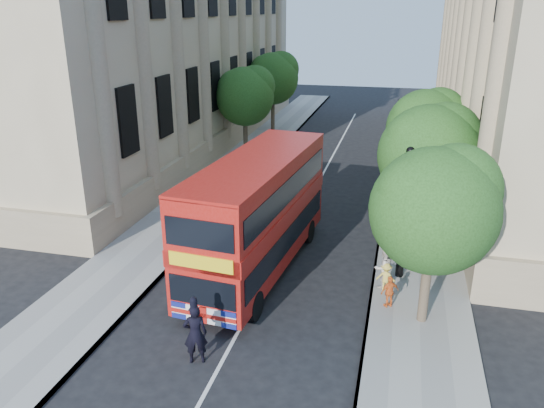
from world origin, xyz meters
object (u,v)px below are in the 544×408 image
Objects in this scene: police_constable at (195,334)px; woman_pedestrian at (383,268)px; lamp_post at (404,219)px; box_van at (272,181)px; double_decker_bus at (258,211)px.

police_constable is 7.69m from woman_pedestrian.
lamp_post is at bearing -156.16° from woman_pedestrian.
police_constable is at bearing -86.24° from box_van.
lamp_post is 3.27× the size of woman_pedestrian.
lamp_post reaches higher than double_decker_bus.
double_decker_bus is 7.55m from box_van.
lamp_post is 5.55m from double_decker_bus.
box_van is 2.54× the size of police_constable.
box_van is at bearing 105.35° from double_decker_bus.
woman_pedestrian is (6.20, -7.81, -0.45)m from box_van.
box_van is at bearing 135.12° from lamp_post.
double_decker_bus reaches higher than box_van.
double_decker_bus is at bearing -174.00° from lamp_post.
box_van is 9.98m from woman_pedestrian.
box_van reaches higher than police_constable.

